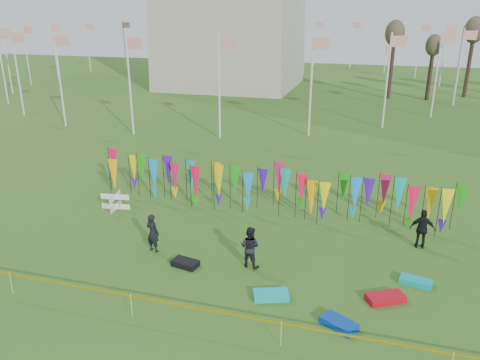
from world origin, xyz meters
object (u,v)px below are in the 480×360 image
(person_left, at_px, (153,233))
(person_mid, at_px, (250,247))
(box_kite, at_px, (115,202))
(kite_bag_red, at_px, (385,298))
(person_right, at_px, (422,229))
(kite_bag_black, at_px, (185,263))
(kite_bag_teal, at_px, (416,282))
(kite_bag_turquoise, at_px, (271,295))
(kite_bag_blue, at_px, (339,323))

(person_left, distance_m, person_mid, 4.27)
(box_kite, height_order, kite_bag_red, box_kite)
(person_right, xyz_separation_m, kite_bag_black, (-9.17, -4.32, -0.76))
(box_kite, height_order, kite_bag_teal, box_kite)
(box_kite, relative_size, kite_bag_red, 0.64)
(person_right, xyz_separation_m, kite_bag_teal, (-0.34, -3.12, -0.77))
(kite_bag_turquoise, height_order, kite_bag_blue, kite_bag_turquoise)
(box_kite, relative_size, person_left, 0.50)
(person_right, relative_size, kite_bag_teal, 1.53)
(kite_bag_blue, bearing_deg, kite_bag_turquoise, 159.11)
(person_mid, xyz_separation_m, kite_bag_turquoise, (1.32, -1.95, -0.74))
(person_right, relative_size, kite_bag_black, 1.70)
(person_right, height_order, kite_bag_red, person_right)
(box_kite, height_order, person_mid, person_mid)
(person_mid, bearing_deg, kite_bag_black, 26.21)
(person_mid, relative_size, kite_bag_blue, 1.46)
(kite_bag_teal, bearing_deg, person_mid, -175.73)
(kite_bag_turquoise, bearing_deg, person_left, 160.26)
(person_left, height_order, kite_bag_turquoise, person_left)
(kite_bag_blue, distance_m, kite_bag_teal, 4.22)
(kite_bag_blue, height_order, kite_bag_teal, kite_bag_blue)
(kite_bag_turquoise, bearing_deg, person_right, 45.95)
(box_kite, bearing_deg, kite_bag_turquoise, -30.16)
(kite_bag_red, xyz_separation_m, kite_bag_black, (-7.74, 0.25, -0.00))
(kite_bag_blue, distance_m, kite_bag_red, 2.41)
(person_mid, xyz_separation_m, kite_bag_black, (-2.49, -0.72, -0.74))
(person_left, xyz_separation_m, kite_bag_teal, (10.62, 0.41, -0.74))
(kite_bag_blue, bearing_deg, kite_bag_teal, 52.82)
(kite_bag_turquoise, bearing_deg, box_kite, 149.84)
(kite_bag_blue, bearing_deg, person_mid, 142.72)
(person_right, distance_m, kite_bag_turquoise, 7.75)
(person_mid, height_order, person_right, person_right)
(box_kite, height_order, kite_bag_turquoise, box_kite)
(kite_bag_red, bearing_deg, person_left, 173.81)
(kite_bag_blue, height_order, kite_bag_red, same)
(person_right, bearing_deg, box_kite, -0.18)
(kite_bag_red, relative_size, kite_bag_teal, 1.16)
(person_left, relative_size, kite_bag_black, 1.63)
(person_mid, xyz_separation_m, kite_bag_teal, (6.35, 0.47, -0.75))
(kite_bag_turquoise, relative_size, kite_bag_black, 1.19)
(person_mid, bearing_deg, person_right, -141.73)
(kite_bag_red, bearing_deg, kite_bag_black, 178.17)
(kite_bag_blue, bearing_deg, person_right, 65.99)
(box_kite, height_order, person_left, person_left)
(kite_bag_red, bearing_deg, person_right, 72.59)
(person_left, bearing_deg, person_mid, -166.91)
(box_kite, distance_m, kite_bag_blue, 13.57)
(person_mid, relative_size, kite_bag_black, 1.65)
(person_right, bearing_deg, kite_bag_blue, 65.65)
(kite_bag_black, relative_size, kite_bag_teal, 0.90)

